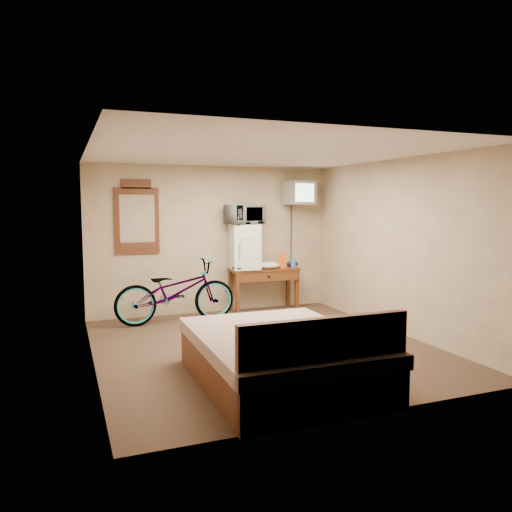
% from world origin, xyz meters
% --- Properties ---
extents(room, '(4.60, 4.64, 2.50)m').
position_xyz_m(room, '(-0.00, 0.00, 1.25)').
color(room, '#4A3025').
rests_on(room, ground).
extents(desk, '(1.23, 0.54, 0.75)m').
position_xyz_m(desk, '(0.85, 2.00, 0.61)').
color(desk, brown).
rests_on(desk, floor).
extents(mini_fridge, '(0.51, 0.49, 0.77)m').
position_xyz_m(mini_fridge, '(0.50, 2.04, 1.13)').
color(mini_fridge, white).
rests_on(mini_fridge, desk).
extents(microwave, '(0.69, 0.56, 0.33)m').
position_xyz_m(microwave, '(0.50, 2.04, 1.68)').
color(microwave, white).
rests_on(microwave, mini_fridge).
extents(snack_bag, '(0.14, 0.11, 0.26)m').
position_xyz_m(snack_bag, '(1.16, 1.95, 0.88)').
color(snack_bag, '#ED5215').
rests_on(snack_bag, desk).
extents(blue_cup, '(0.09, 0.09, 0.15)m').
position_xyz_m(blue_cup, '(1.38, 1.96, 0.83)').
color(blue_cup, '#397EC3').
rests_on(blue_cup, desk).
extents(cloth_cream, '(0.40, 0.30, 0.12)m').
position_xyz_m(cloth_cream, '(0.90, 1.93, 0.81)').
color(cloth_cream, silver).
rests_on(cloth_cream, desk).
extents(cloth_dark_a, '(0.23, 0.17, 0.09)m').
position_xyz_m(cloth_dark_a, '(0.34, 1.91, 0.79)').
color(cloth_dark_a, black).
rests_on(cloth_dark_a, desk).
extents(cloth_dark_b, '(0.21, 0.18, 0.10)m').
position_xyz_m(cloth_dark_b, '(1.41, 2.05, 0.80)').
color(cloth_dark_b, black).
rests_on(cloth_dark_b, desk).
extents(crt_television, '(0.52, 0.61, 0.41)m').
position_xyz_m(crt_television, '(1.52, 2.02, 2.05)').
color(crt_television, black).
rests_on(crt_television, room).
extents(wall_mirror, '(0.70, 0.04, 1.19)m').
position_xyz_m(wall_mirror, '(-1.26, 2.27, 1.64)').
color(wall_mirror, brown).
rests_on(wall_mirror, room).
extents(bicycle, '(1.90, 0.70, 0.99)m').
position_xyz_m(bicycle, '(-0.77, 1.71, 0.50)').
color(bicycle, black).
rests_on(bicycle, floor).
extents(bed, '(1.67, 2.21, 0.90)m').
position_xyz_m(bed, '(-0.32, -1.37, 0.29)').
color(bed, brown).
rests_on(bed, floor).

